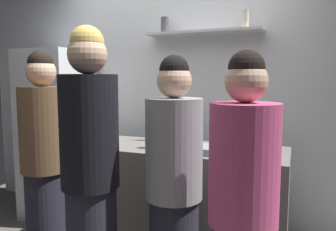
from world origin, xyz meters
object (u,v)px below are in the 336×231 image
object	(u,v)px
utensil_holder	(189,136)
person_brown_jacket	(45,165)
refrigerator	(58,134)
wine_bottle_green_glass	(154,127)
water_bottle_plastic	(159,135)
person_blonde	(91,178)
wine_bottle_pale_glass	(269,132)
person_grey_hoodie	(174,192)
person_pink_top	(243,217)
baking_pan	(215,150)

from	to	relation	value
utensil_holder	person_brown_jacket	bearing A→B (deg)	-139.62
refrigerator	utensil_holder	xyz separation A→B (m)	(1.51, -0.15, 0.10)
utensil_holder	wine_bottle_green_glass	xyz separation A→B (m)	(-0.32, 0.00, 0.06)
utensil_holder	water_bottle_plastic	world-z (taller)	water_bottle_plastic
water_bottle_plastic	person_blonde	size ratio (longest dim) A/B	0.14
wine_bottle_pale_glass	wine_bottle_green_glass	world-z (taller)	wine_bottle_pale_glass
utensil_holder	person_blonde	world-z (taller)	person_blonde
person_blonde	person_brown_jacket	xyz separation A→B (m)	(-0.61, 0.29, -0.06)
water_bottle_plastic	person_grey_hoodie	distance (m)	0.69
water_bottle_plastic	wine_bottle_pale_glass	bearing A→B (deg)	24.31
water_bottle_plastic	person_pink_top	distance (m)	1.11
baking_pan	person_pink_top	bearing A→B (deg)	-67.05
refrigerator	wine_bottle_green_glass	size ratio (longest dim) A/B	5.71
person_pink_top	utensil_holder	bearing A→B (deg)	149.97
wine_bottle_green_glass	person_blonde	world-z (taller)	person_blonde
person_grey_hoodie	wine_bottle_green_glass	bearing A→B (deg)	173.73
refrigerator	wine_bottle_green_glass	bearing A→B (deg)	-7.00
wine_bottle_pale_glass	wine_bottle_green_glass	distance (m)	0.97
refrigerator	person_blonde	xyz separation A→B (m)	(1.24, -1.19, 0.00)
water_bottle_plastic	person_blonde	xyz separation A→B (m)	(-0.12, -0.76, -0.15)
refrigerator	person_pink_top	bearing A→B (deg)	-29.34
utensil_holder	wine_bottle_green_glass	world-z (taller)	wine_bottle_green_glass
wine_bottle_green_glass	person_brown_jacket	bearing A→B (deg)	-126.39
wine_bottle_pale_glass	wine_bottle_green_glass	bearing A→B (deg)	-175.58
refrigerator	person_grey_hoodie	size ratio (longest dim) A/B	1.10
person_blonde	utensil_holder	bearing A→B (deg)	159.01
person_blonde	person_pink_top	xyz separation A→B (m)	(0.89, -0.01, -0.10)
refrigerator	person_grey_hoodie	distance (m)	1.96
water_bottle_plastic	wine_bottle_green_glass	bearing A→B (deg)	120.46
baking_pan	person_brown_jacket	xyz separation A→B (m)	(-1.18, -0.44, -0.12)
wine_bottle_pale_glass	water_bottle_plastic	xyz separation A→B (m)	(-0.80, -0.36, -0.01)
refrigerator	baking_pan	world-z (taller)	refrigerator
utensil_holder	person_grey_hoodie	distance (m)	0.88
utensil_holder	person_blonde	distance (m)	1.08
person_grey_hoodie	person_pink_top	bearing A→B (deg)	27.46
wine_bottle_pale_glass	person_grey_hoodie	bearing A→B (deg)	-116.99
wine_bottle_green_glass	baking_pan	bearing A→B (deg)	-26.50
refrigerator	person_grey_hoodie	world-z (taller)	refrigerator
person_blonde	wine_bottle_pale_glass	bearing A→B (deg)	134.33
baking_pan	wine_bottle_pale_glass	bearing A→B (deg)	48.88
refrigerator	person_blonde	size ratio (longest dim) A/B	1.00
wine_bottle_green_glass	person_blonde	bearing A→B (deg)	-87.09
utensil_holder	person_blonde	size ratio (longest dim) A/B	0.13
person_brown_jacket	wine_bottle_green_glass	bearing A→B (deg)	91.64
wine_bottle_green_glass	person_pink_top	size ratio (longest dim) A/B	0.19
refrigerator	utensil_holder	distance (m)	1.52
baking_pan	person_pink_top	size ratio (longest dim) A/B	0.21
person_blonde	person_pink_top	size ratio (longest dim) A/B	1.10
person_pink_top	water_bottle_plastic	bearing A→B (deg)	164.81
refrigerator	person_grey_hoodie	xyz separation A→B (m)	(1.69, -0.99, -0.09)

